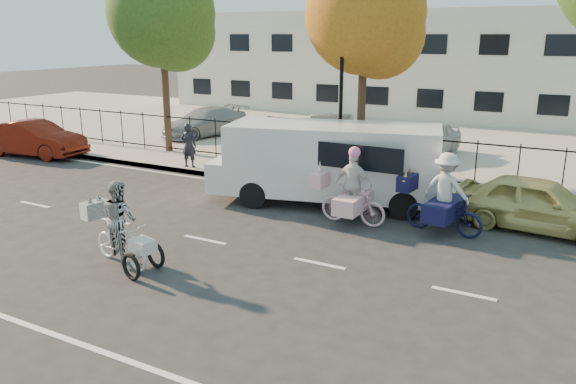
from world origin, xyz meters
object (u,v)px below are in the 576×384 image
Objects in this scene: lamppost at (341,86)px; lot_car_c at (329,135)px; bull_bike at (444,201)px; white_van at (329,160)px; red_sedan at (34,139)px; lot_car_a at (205,122)px; zebra_trike at (121,233)px; gold_sedan at (538,204)px; lot_car_b at (316,132)px; unicorn_bike at (352,196)px; pedestrian at (189,145)px; lot_car_d at (426,140)px.

lamppost reaches higher than lot_car_c.
white_van is (-3.51, 0.98, 0.46)m from bull_bike.
red_sedan is 7.36m from lot_car_a.
bull_bike is 0.49× the size of lot_car_c.
zebra_trike is 6.50m from white_van.
lot_car_c reaches higher than lot_car_a.
gold_sedan is at bearing -49.35° from bull_bike.
lot_car_c is (-6.12, 6.76, 0.09)m from bull_bike.
lamppost is 9.76m from lot_car_a.
zebra_trike reaches higher than lot_car_b.
white_van is at bearing 43.22° from unicorn_bike.
unicorn_bike is 1.31× the size of pedestrian.
red_sedan is (-12.95, 0.32, -0.55)m from white_van.
pedestrian is (-9.48, 2.21, 0.13)m from bull_bike.
white_van reaches higher than bull_bike.
lamppost is 1.09× the size of gold_sedan.
unicorn_bike is at bearing 148.32° from pedestrian.
lamppost is 2.02× the size of zebra_trike.
white_van is at bearing -41.84° from lot_car_b.
lot_car_c is at bearing 29.38° from unicorn_bike.
white_van is at bearing 156.76° from pedestrian.
lamppost is 1.02× the size of red_sedan.
lot_car_c is (0.91, -0.75, 0.09)m from lot_car_b.
white_van reaches higher than red_sedan.
pedestrian is at bearing -45.37° from lot_car_a.
white_van reaches higher than lot_car_c.
bull_bike is at bearing -62.99° from lot_car_d.
lot_car_d is at bearing -71.33° from red_sedan.
unicorn_bike is at bearing -62.11° from white_van.
pedestrian is (6.98, 0.92, 0.22)m from red_sedan.
zebra_trike reaches higher than lot_car_d.
zebra_trike is 1.38× the size of pedestrian.
lamppost reaches higher than unicorn_bike.
gold_sedan is (5.52, 0.32, -0.58)m from white_van.
lamppost is at bearing 4.85° from zebra_trike.
unicorn_bike is at bearing 109.56° from bull_bike.
red_sedan is 0.92× the size of lot_car_b.
zebra_trike is 13.40m from lot_car_d.
lot_car_b is at bearing 124.84° from lamppost.
zebra_trike is at bearing -93.48° from lot_car_d.
white_van is at bearing -82.14° from lot_car_c.
lot_car_b reaches higher than red_sedan.
zebra_trike is 1.06× the size of unicorn_bike.
lot_car_d is (4.47, 0.36, 0.03)m from lot_car_b.
unicorn_bike is 9.32m from lot_car_b.
red_sedan is 0.97× the size of lot_car_a.
gold_sedan is 0.91× the size of lot_car_a.
bull_bike is 0.52× the size of red_sedan.
unicorn_bike reaches higher than lot_car_a.
white_van is 12.97m from red_sedan.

